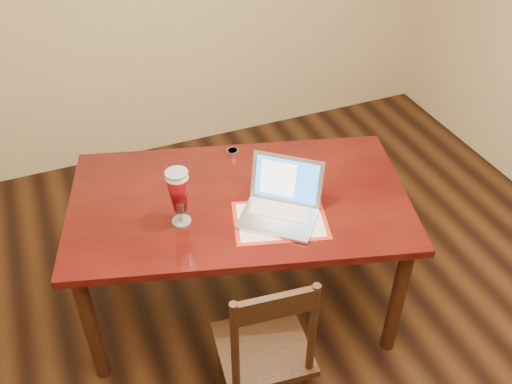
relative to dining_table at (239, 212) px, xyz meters
name	(u,v)px	position (x,y,z in m)	size (l,w,h in m)	color
room_shell	(339,92)	(0.12, -0.68, 1.03)	(4.51, 5.01, 2.71)	#C8AF85
dining_table	(239,212)	(0.00, 0.00, 0.00)	(1.94, 1.41, 1.12)	#4A0E09
dining_chair	(265,350)	(-0.13, -0.67, -0.26)	(0.46, 0.44, 0.99)	#321B0D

